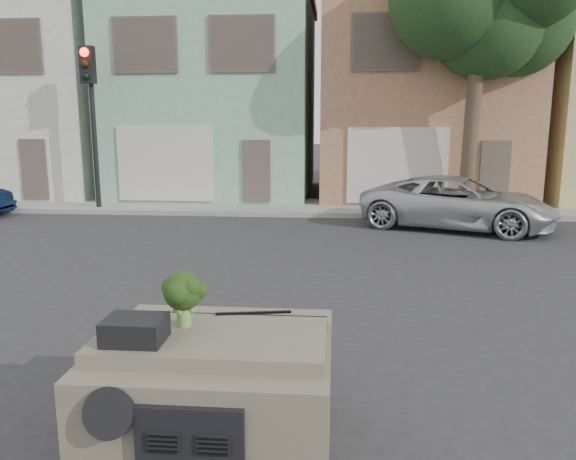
# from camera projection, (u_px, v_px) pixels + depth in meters

# --- Properties ---
(ground_plane) EXTENTS (120.00, 120.00, 0.00)m
(ground_plane) POSITION_uv_depth(u_px,v_px,m) (262.00, 326.00, 8.00)
(ground_plane) COLOR #303033
(ground_plane) RESTS_ON ground
(sidewalk) EXTENTS (40.00, 3.00, 0.15)m
(sidewalk) POSITION_uv_depth(u_px,v_px,m) (304.00, 207.00, 18.24)
(sidewalk) COLOR gray
(sidewalk) RESTS_ON ground
(townhouse_white) EXTENTS (7.20, 8.20, 7.55)m
(townhouse_white) POSITION_uv_depth(u_px,v_px,m) (35.00, 97.00, 22.35)
(townhouse_white) COLOR silver
(townhouse_white) RESTS_ON ground
(townhouse_mint) EXTENTS (7.20, 8.20, 7.55)m
(townhouse_mint) POSITION_uv_depth(u_px,v_px,m) (220.00, 96.00, 21.73)
(townhouse_mint) COLOR #89BD9C
(townhouse_mint) RESTS_ON ground
(townhouse_tan) EXTENTS (7.20, 8.20, 7.55)m
(townhouse_tan) POSITION_uv_depth(u_px,v_px,m) (416.00, 95.00, 21.10)
(townhouse_tan) COLOR #A67554
(townhouse_tan) RESTS_ON ground
(silver_pickup) EXTENTS (5.52, 3.95, 1.40)m
(silver_pickup) POSITION_uv_depth(u_px,v_px,m) (456.00, 228.00, 15.14)
(silver_pickup) COLOR silver
(silver_pickup) RESTS_ON ground
(traffic_signal) EXTENTS (0.40, 0.40, 5.10)m
(traffic_signal) POSITION_uv_depth(u_px,v_px,m) (93.00, 131.00, 17.33)
(traffic_signal) COLOR black
(traffic_signal) RESTS_ON ground
(tree_near) EXTENTS (4.40, 4.00, 8.50)m
(tree_near) POSITION_uv_depth(u_px,v_px,m) (474.00, 72.00, 16.33)
(tree_near) COLOR #1F3E1B
(tree_near) RESTS_ON ground
(car_dashboard) EXTENTS (2.00, 1.80, 1.12)m
(car_dashboard) POSITION_uv_depth(u_px,v_px,m) (217.00, 388.00, 4.96)
(car_dashboard) COLOR #6C6553
(car_dashboard) RESTS_ON ground
(instrument_hump) EXTENTS (0.48, 0.38, 0.20)m
(instrument_hump) POSITION_uv_depth(u_px,v_px,m) (135.00, 330.00, 4.53)
(instrument_hump) COLOR black
(instrument_hump) RESTS_ON car_dashboard
(wiper_arm) EXTENTS (0.69, 0.15, 0.02)m
(wiper_arm) POSITION_uv_depth(u_px,v_px,m) (254.00, 313.00, 5.19)
(wiper_arm) COLOR black
(wiper_arm) RESTS_ON car_dashboard
(broccoli) EXTENTS (0.58, 0.58, 0.50)m
(broccoli) POSITION_uv_depth(u_px,v_px,m) (183.00, 298.00, 4.85)
(broccoli) COLOR black
(broccoli) RESTS_ON car_dashboard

